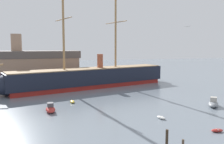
% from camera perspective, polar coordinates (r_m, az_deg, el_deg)
% --- Properties ---
extents(tall_ship, '(60.74, 22.99, 29.99)m').
position_cam_1_polar(tall_ship, '(76.36, -4.86, -1.27)').
color(tall_ship, maroon).
rests_on(tall_ship, ground).
extents(dinghy_foreground_right, '(2.00, 1.06, 0.45)m').
position_cam_1_polar(dinghy_foreground_right, '(41.19, 23.68, -12.58)').
color(dinghy_foreground_right, '#B22D28').
rests_on(dinghy_foreground_right, ground).
extents(dinghy_near_centre, '(1.33, 2.14, 0.47)m').
position_cam_1_polar(dinghy_near_centre, '(45.08, 11.59, -10.54)').
color(dinghy_near_centre, silver).
rests_on(dinghy_near_centre, ground).
extents(motorboat_mid_left, '(2.05, 4.40, 1.81)m').
position_cam_1_polar(motorboat_mid_left, '(50.06, -14.40, -8.44)').
color(motorboat_mid_left, '#B22D28').
rests_on(motorboat_mid_left, ground).
extents(motorboat_mid_right, '(4.66, 4.93, 2.02)m').
position_cam_1_polar(motorboat_mid_right, '(57.13, 22.93, -6.85)').
color(motorboat_mid_right, gray).
rests_on(motorboat_mid_right, ground).
extents(dinghy_alongside_bow, '(1.13, 2.34, 0.54)m').
position_cam_1_polar(dinghy_alongside_bow, '(56.91, -9.42, -6.93)').
color(dinghy_alongside_bow, gold).
rests_on(dinghy_alongside_bow, ground).
extents(dinghy_distant_centre, '(2.98, 2.19, 0.64)m').
position_cam_1_polar(dinghy_distant_centre, '(85.77, -3.69, -2.39)').
color(dinghy_distant_centre, '#1E284C').
rests_on(dinghy_distant_centre, ground).
extents(mooring_piling_left_pair, '(0.36, 0.36, 2.38)m').
position_cam_1_polar(mooring_piling_left_pair, '(33.04, 12.90, -15.13)').
color(mooring_piling_left_pair, '#382B1E').
rests_on(mooring_piling_left_pair, ground).
extents(seagull_in_flight, '(0.68, 1.22, 0.14)m').
position_cam_1_polar(seagull_in_flight, '(44.60, 17.41, 10.27)').
color(seagull_in_flight, silver).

